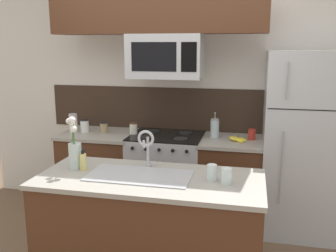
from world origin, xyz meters
TOP-DOWN VIEW (x-y plane):
  - rear_partition at (0.30, 1.28)m, footprint 5.20×0.10m
  - splash_band at (0.00, 1.22)m, footprint 2.91×0.01m
  - back_counter_left at (-0.77, 0.90)m, footprint 0.80×0.65m
  - back_counter_right at (0.69, 0.90)m, footprint 0.64×0.65m
  - stove_range at (0.00, 0.90)m, footprint 0.76×0.64m
  - microwave at (0.00, 0.88)m, footprint 0.74×0.40m
  - upper_cabinet_band at (-0.08, 0.85)m, footprint 2.14×0.34m
  - refrigerator at (1.40, 0.92)m, footprint 0.83×0.74m
  - storage_jar_tall at (-1.05, 0.87)m, footprint 0.09×0.09m
  - storage_jar_medium at (-0.93, 0.90)m, footprint 0.09×0.09m
  - storage_jar_short at (-0.71, 0.92)m, footprint 0.09×0.09m
  - storage_jar_squat at (-0.36, 0.88)m, footprint 0.08×0.08m
  - banana_bunch at (0.75, 0.84)m, footprint 0.19×0.15m
  - french_press at (0.50, 0.96)m, footprint 0.09×0.09m
  - coffee_tin at (0.88, 0.95)m, footprint 0.08×0.08m
  - island_counter at (0.16, -0.35)m, footprint 1.65×0.74m
  - kitchen_sink at (0.08, -0.35)m, footprint 0.76×0.39m
  - sink_faucet at (0.09, -0.16)m, footprint 0.14×0.14m
  - dish_soap_bottle at (-0.38, -0.31)m, footprint 0.06×0.05m
  - drinking_glass at (0.61, -0.32)m, footprint 0.07×0.07m
  - spare_glass at (0.72, -0.37)m, footprint 0.07×0.07m
  - flower_vase at (-0.45, -0.29)m, footprint 0.12×0.13m

SIDE VIEW (x-z plane):
  - island_counter at x=0.16m, z-range 0.00..0.91m
  - back_counter_left at x=-0.77m, z-range 0.00..0.91m
  - back_counter_right at x=0.69m, z-range 0.00..0.91m
  - stove_range at x=0.00m, z-range 0.00..0.93m
  - kitchen_sink at x=0.08m, z-range 0.76..0.92m
  - refrigerator at x=1.40m, z-range 0.00..1.80m
  - banana_bunch at x=0.75m, z-range 0.89..0.97m
  - coffee_tin at x=0.88m, z-range 0.91..1.02m
  - spare_glass at x=0.72m, z-range 0.91..1.02m
  - storage_jar_short at x=-0.71m, z-range 0.91..1.03m
  - drinking_glass at x=0.61m, z-range 0.91..1.03m
  - storage_jar_squat at x=-0.36m, z-range 0.91..1.04m
  - dish_soap_bottle at x=-0.38m, z-range 0.90..1.06m
  - storage_jar_medium at x=-0.93m, z-range 0.91..1.05m
  - french_press at x=0.50m, z-range 0.88..1.14m
  - storage_jar_tall at x=-1.05m, z-range 0.91..1.11m
  - flower_vase at x=-0.45m, z-range 0.84..1.25m
  - sink_faucet at x=0.09m, z-range 0.95..1.26m
  - splash_band at x=0.00m, z-range 0.91..1.39m
  - rear_partition at x=0.30m, z-range 0.00..2.60m
  - microwave at x=0.00m, z-range 1.53..1.96m
  - upper_cabinet_band at x=-0.08m, z-range 1.96..2.56m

